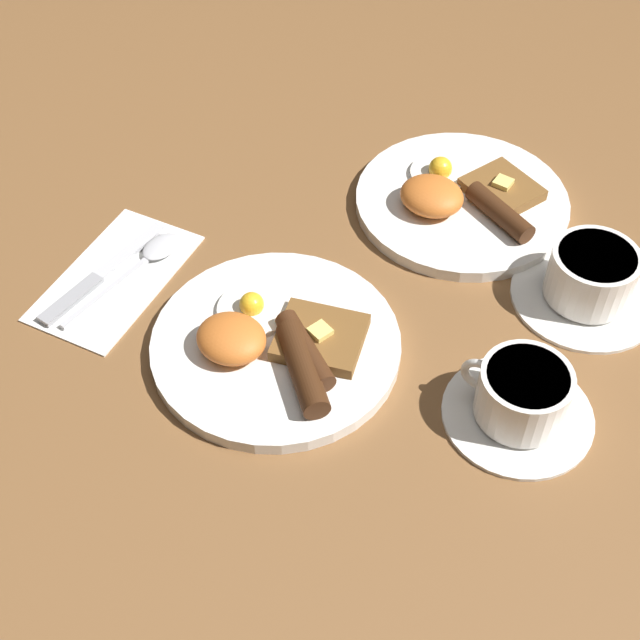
{
  "coord_description": "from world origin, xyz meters",
  "views": [
    {
      "loc": [
        0.33,
        -0.49,
        0.71
      ],
      "look_at": [
        0.03,
        0.04,
        0.03
      ],
      "focal_mm": 50.0,
      "sensor_mm": 36.0,
      "label": 1
    }
  ],
  "objects_px": {
    "teacup_far": "(590,280)",
    "breakfast_plate_far": "(461,200)",
    "breakfast_plate_near": "(276,344)",
    "knife": "(97,278)",
    "spoon": "(150,256)",
    "teacup_near": "(521,399)"
  },
  "relations": [
    {
      "from": "knife",
      "to": "spoon",
      "type": "distance_m",
      "value": 0.06
    },
    {
      "from": "breakfast_plate_far",
      "to": "knife",
      "type": "relative_size",
      "value": 1.38
    },
    {
      "from": "teacup_near",
      "to": "spoon",
      "type": "distance_m",
      "value": 0.44
    },
    {
      "from": "teacup_near",
      "to": "knife",
      "type": "distance_m",
      "value": 0.47
    },
    {
      "from": "teacup_near",
      "to": "knife",
      "type": "xyz_separation_m",
      "value": [
        -0.47,
        -0.06,
        -0.02
      ]
    },
    {
      "from": "breakfast_plate_far",
      "to": "teacup_near",
      "type": "height_order",
      "value": "teacup_near"
    },
    {
      "from": "breakfast_plate_near",
      "to": "spoon",
      "type": "bearing_deg",
      "value": 167.13
    },
    {
      "from": "breakfast_plate_far",
      "to": "knife",
      "type": "distance_m",
      "value": 0.43
    },
    {
      "from": "teacup_near",
      "to": "breakfast_plate_far",
      "type": "bearing_deg",
      "value": 123.83
    },
    {
      "from": "knife",
      "to": "spoon",
      "type": "bearing_deg",
      "value": -23.36
    },
    {
      "from": "teacup_near",
      "to": "spoon",
      "type": "bearing_deg",
      "value": -179.74
    },
    {
      "from": "teacup_far",
      "to": "breakfast_plate_far",
      "type": "bearing_deg",
      "value": 158.67
    },
    {
      "from": "teacup_near",
      "to": "spoon",
      "type": "relative_size",
      "value": 0.84
    },
    {
      "from": "breakfast_plate_near",
      "to": "teacup_far",
      "type": "distance_m",
      "value": 0.34
    },
    {
      "from": "teacup_far",
      "to": "spoon",
      "type": "xyz_separation_m",
      "value": [
        -0.45,
        -0.19,
        -0.02
      ]
    },
    {
      "from": "teacup_far",
      "to": "knife",
      "type": "xyz_separation_m",
      "value": [
        -0.48,
        -0.24,
        -0.02
      ]
    },
    {
      "from": "breakfast_plate_near",
      "to": "teacup_far",
      "type": "relative_size",
      "value": 1.61
    },
    {
      "from": "breakfast_plate_near",
      "to": "teacup_near",
      "type": "bearing_deg",
      "value": 10.65
    },
    {
      "from": "breakfast_plate_far",
      "to": "spoon",
      "type": "relative_size",
      "value": 1.44
    },
    {
      "from": "breakfast_plate_near",
      "to": "breakfast_plate_far",
      "type": "relative_size",
      "value": 1.02
    },
    {
      "from": "breakfast_plate_far",
      "to": "teacup_near",
      "type": "relative_size",
      "value": 1.72
    },
    {
      "from": "breakfast_plate_near",
      "to": "knife",
      "type": "height_order",
      "value": "breakfast_plate_near"
    }
  ]
}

